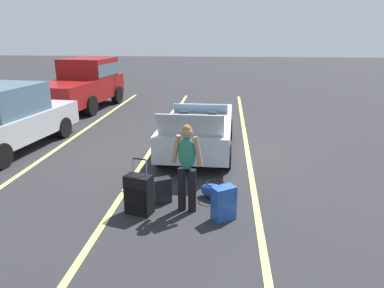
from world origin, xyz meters
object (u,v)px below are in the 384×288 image
Objects in this scene: convertible_car at (199,128)px; traveler_person at (187,164)px; suitcase_medium_bright at (224,203)px; parked_pickup_truck_far at (84,83)px; duffel_bag at (215,191)px; suitcase_small_carryon at (162,190)px; parked_sedan_near at (6,119)px; suitcase_large_black at (139,195)px.

convertible_car is 3.78m from traveler_person.
traveler_person is (0.27, 0.68, 0.62)m from suitcase_medium_bright.
duffel_bag is at bearing -139.10° from parked_pickup_truck_far.
parked_sedan_near reaches higher than suitcase_small_carryon.
traveler_person is at bearing 137.51° from duffel_bag.
duffel_bag is 1.07m from traveler_person.
parked_sedan_near is at bearing -149.79° from suitcase_small_carryon.
suitcase_small_carryon is 1.05m from duffel_bag.
parked_sedan_near reaches higher than suitcase_medium_bright.
suitcase_large_black is at bearing 118.56° from duffel_bag.
parked_sedan_near is (-0.58, 5.33, 0.30)m from convertible_car.
suitcase_medium_bright is (-0.08, -1.54, -0.06)m from suitcase_large_black.
parked_sedan_near is at bearing 72.05° from traveler_person.
parked_pickup_truck_far is at bearing -179.85° from suitcase_small_carryon.
convertible_car is 6.01× the size of duffel_bag.
parked_sedan_near reaches higher than convertible_car.
suitcase_small_carryon is 0.30× the size of traveler_person.
duffel_bag is at bearing 157.84° from suitcase_medium_bright.
duffel_bag is at bearing -169.00° from convertible_car.
suitcase_small_carryon is (0.56, 1.20, -0.06)m from suitcase_medium_bright.
parked_pickup_truck_far is at bearing 7.10° from parked_sedan_near.
suitcase_medium_bright is 7.00m from parked_sedan_near.
suitcase_small_carryon is (0.49, -0.34, -0.12)m from suitcase_large_black.
parked_pickup_truck_far reaches higher than suitcase_large_black.
parked_sedan_near reaches higher than suitcase_large_black.
traveler_person is at bearing -113.68° from parked_sedan_near.
duffel_bag is at bearing 74.71° from suitcase_small_carryon.
suitcase_medium_bright is 0.38× the size of traveler_person.
parked_sedan_near is (3.45, 6.07, 0.58)m from suitcase_medium_bright.
duffel_bag is 0.43× the size of traveler_person.
parked_pickup_truck_far is (5.26, 5.35, 0.51)m from convertible_car.
parked_pickup_truck_far is at bearing 178.55° from suitcase_medium_bright.
parked_pickup_truck_far is (8.73, 4.89, 0.86)m from suitcase_small_carryon.
parked_sedan_near is (3.37, 4.53, 0.52)m from suitcase_large_black.
parked_pickup_truck_far is at bearing 34.88° from duffel_bag.
traveler_person is (-3.76, -0.06, 0.34)m from convertible_car.
suitcase_medium_bright is at bearing 102.80° from suitcase_large_black.
suitcase_medium_bright is at bearing -112.76° from parked_sedan_near.
suitcase_small_carryon is 0.91m from traveler_person.
suitcase_small_carryon is at bearing -144.72° from parked_pickup_truck_far.
traveler_person is 6.26m from parked_sedan_near.
duffel_bag is (0.81, 0.18, -0.15)m from suitcase_medium_bright.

